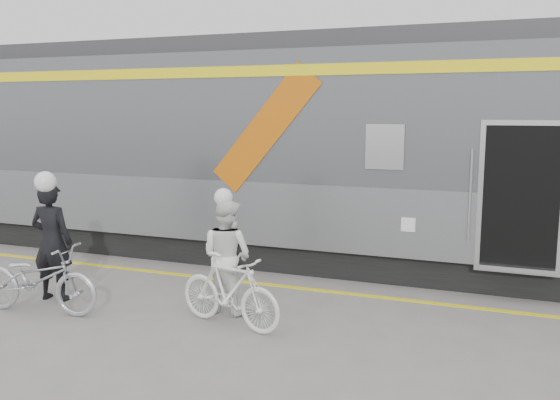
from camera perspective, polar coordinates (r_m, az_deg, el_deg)
The scene contains 9 objects.
ground at distance 7.93m, azimuth -7.69°, elevation -12.26°, with size 90.00×90.00×0.00m, color slate.
train at distance 10.88m, azimuth 10.53°, elevation 4.51°, with size 24.00×3.17×4.10m.
safety_strip at distance 9.76m, azimuth -1.61°, elevation -8.08°, with size 24.00×0.12×0.01m, color yellow.
man at distance 9.42m, azimuth -21.09°, elevation -3.76°, with size 0.65×0.42×1.77m, color black.
bicycle_left at distance 8.99m, azimuth -22.34°, elevation -7.03°, with size 0.65×1.86×0.98m, color #B9BBC1.
woman at distance 8.36m, azimuth -5.14°, elevation -5.34°, with size 0.78×0.61×1.60m, color white.
bicycle_right at distance 7.84m, azimuth -4.89°, elevation -8.69°, with size 0.46×1.62×0.97m, color silver.
helmet_man at distance 9.26m, azimuth -21.45°, elevation 2.54°, with size 0.31×0.31×0.31m, color white.
helmet_woman at distance 8.18m, azimuth -5.23°, elevation 0.99°, with size 0.26×0.26×0.26m, color white.
Camera 1 is at (3.58, -6.48, 2.83)m, focal length 38.00 mm.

